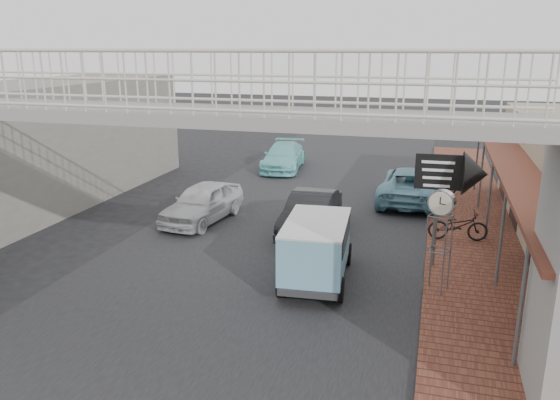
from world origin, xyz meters
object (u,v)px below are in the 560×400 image
Objects in this scene: arrow_sign at (471,175)px; street_clock at (441,208)px; motorcycle_near at (458,225)px; white_hatchback at (202,202)px; angkot_curb at (411,185)px; angkot_far at (284,157)px; motorcycle_far at (439,182)px; dark_sedan at (311,213)px; angkot_van at (317,242)px.

street_clock is at bearing -114.43° from arrow_sign.
white_hatchback is at bearing 83.07° from motorcycle_near.
white_hatchback is 8.97m from angkot_curb.
street_clock is at bearing -65.84° from angkot_far.
motorcycle_far is 0.60× the size of street_clock.
motorcycle_near is at bearing 112.04° from angkot_curb.
motorcycle_far is 0.48× the size of arrow_sign.
angkot_van reaches higher than dark_sedan.
arrow_sign is at bearing 20.31° from angkot_van.
arrow_sign is (0.09, -2.50, 2.30)m from motorcycle_near.
angkot_van is 1.11× the size of arrow_sign.
dark_sedan is at bearing 85.13° from motorcycle_near.
motorcycle_near is 3.40m from arrow_sign.
angkot_van is 2.31× the size of motorcycle_far.
angkot_curb is 1.86m from motorcycle_far.
white_hatchback is at bearing -98.99° from angkot_far.
dark_sedan is at bearing 163.74° from motorcycle_far.
angkot_curb is 8.45m from angkot_far.
angkot_van is at bearing -31.64° from white_hatchback.
angkot_far reaches higher than motorcycle_far.
angkot_curb reaches higher than dark_sedan.
arrow_sign is (9.36, -2.38, 2.19)m from white_hatchback.
arrow_sign reaches higher than angkot_curb.
dark_sedan reaches higher than angkot_far.
angkot_van is 5.89m from motorcycle_near.
angkot_curb reaches higher than white_hatchback.
angkot_curb is at bearing 160.34° from motorcycle_far.
street_clock reaches higher than angkot_curb.
angkot_far is at bearing 85.55° from motorcycle_far.
angkot_far is 1.71× the size of street_clock.
motorcycle_far is at bearing -125.36° from angkot_curb.
motorcycle_far is at bearing 108.98° from street_clock.
angkot_van is at bearing -74.29° from dark_sedan.
angkot_van is (1.12, -4.12, 0.46)m from dark_sedan.
white_hatchback is 1.52× the size of street_clock.
angkot_van is at bearing 130.47° from motorcycle_near.
dark_sedan is 4.29m from angkot_van.
motorcycle_near is (1.79, -4.82, -0.13)m from angkot_curb.
angkot_far is at bearing -32.37° from angkot_curb.
motorcycle_near is (5.03, 0.25, -0.10)m from dark_sedan.
angkot_far is 1.37× the size of arrow_sign.
street_clock is at bearing -19.39° from white_hatchback.
angkot_curb is 9.38m from street_clock.
street_clock is (3.24, 0.03, 1.26)m from angkot_van.
white_hatchback is 2.54× the size of motorcycle_far.
white_hatchback is at bearing 163.67° from arrow_sign.
angkot_van is (4.87, -13.92, 0.47)m from angkot_far.
street_clock is (8.60, -4.22, 1.70)m from white_hatchback.
dark_sedan is at bearing 59.08° from angkot_curb.
dark_sedan is 1.54× the size of street_clock.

